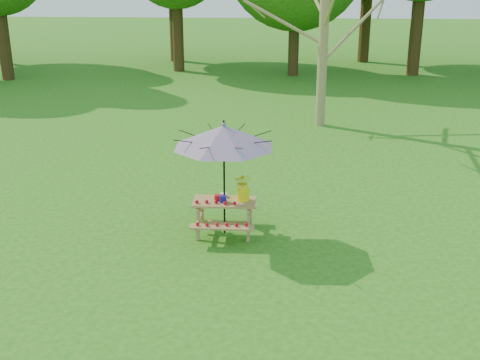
{
  "coord_description": "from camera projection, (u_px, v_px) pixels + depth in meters",
  "views": [
    {
      "loc": [
        6.04,
        -6.62,
        4.85
      ],
      "look_at": [
        5.28,
        4.07,
        1.1
      ],
      "focal_mm": 45.0,
      "sensor_mm": 36.0,
      "label": 1
    }
  ],
  "objects": [
    {
      "name": "tomatoes_row",
      "position": [
        216.0,
        202.0,
        11.34
      ],
      "size": [
        0.77,
        0.13,
        0.07
      ],
      "primitive_type": null,
      "color": "red",
      "rests_on": "picnic_table"
    },
    {
      "name": "picnic_table",
      "position": [
        225.0,
        217.0,
        11.62
      ],
      "size": [
        1.2,
        1.32,
        0.67
      ],
      "color": "olive",
      "rests_on": "ground"
    },
    {
      "name": "produce_bins",
      "position": [
        221.0,
        198.0,
        11.52
      ],
      "size": [
        0.24,
        0.43,
        0.13
      ],
      "color": "red",
      "rests_on": "picnic_table"
    },
    {
      "name": "flower_bucket",
      "position": [
        243.0,
        186.0,
        11.45
      ],
      "size": [
        0.33,
        0.29,
        0.55
      ],
      "color": "#FFF00D",
      "rests_on": "picnic_table"
    },
    {
      "name": "patio_umbrella",
      "position": [
        224.0,
        136.0,
        11.09
      ],
      "size": [
        2.48,
        2.48,
        2.25
      ],
      "color": "black",
      "rests_on": "ground"
    }
  ]
}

